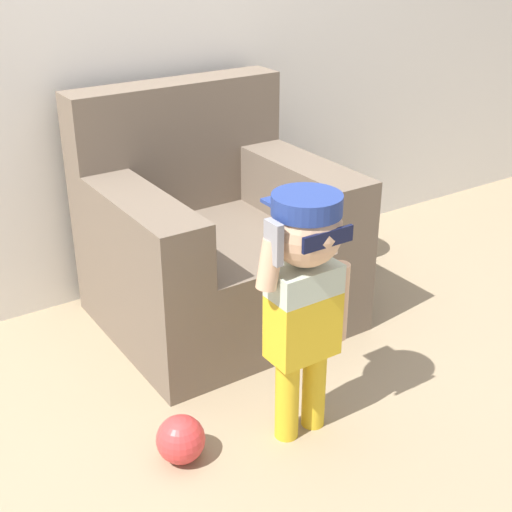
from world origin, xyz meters
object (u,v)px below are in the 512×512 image
object	(u,v)px
side_table	(327,215)
person_child	(305,281)
armchair	(214,243)
toy_ball	(181,439)

from	to	relation	value
side_table	person_child	bearing A→B (deg)	-132.25
armchair	person_child	size ratio (longest dim) A/B	1.13
armchair	toy_ball	xyz separation A→B (m)	(-0.58, -0.75, -0.27)
armchair	toy_ball	distance (m)	0.98
armchair	person_child	distance (m)	0.89
person_child	toy_ball	bearing A→B (deg)	167.29
side_table	toy_ball	distance (m)	1.59
toy_ball	person_child	bearing A→B (deg)	-12.71
armchair	side_table	world-z (taller)	armchair
armchair	side_table	size ratio (longest dim) A/B	2.26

